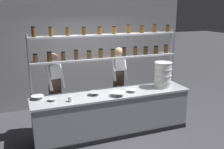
# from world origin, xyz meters

# --- Properties ---
(ground_plane) EXTENTS (40.00, 40.00, 0.00)m
(ground_plane) POSITION_xyz_m (0.00, 0.00, 0.00)
(ground_plane) COLOR #3D3D42
(back_wall) EXTENTS (5.79, 0.12, 3.14)m
(back_wall) POSITION_xyz_m (0.00, 2.06, 1.57)
(back_wall) COLOR #939399
(back_wall) RESTS_ON ground_plane
(prep_counter) EXTENTS (3.39, 0.76, 0.92)m
(prep_counter) POSITION_xyz_m (0.00, -0.00, 0.46)
(prep_counter) COLOR gray
(prep_counter) RESTS_ON ground_plane
(spice_shelf_unit) EXTENTS (3.27, 0.28, 2.32)m
(spice_shelf_unit) POSITION_xyz_m (0.02, 0.33, 1.82)
(spice_shelf_unit) COLOR #ADAFB5
(spice_shelf_unit) RESTS_ON ground_plane
(chef_left) EXTENTS (0.42, 0.35, 1.75)m
(chef_left) POSITION_xyz_m (-1.12, 0.57, 1.02)
(chef_left) COLOR black
(chef_left) RESTS_ON ground_plane
(chef_center) EXTENTS (0.37, 0.31, 1.76)m
(chef_center) POSITION_xyz_m (0.43, 0.71, 1.03)
(chef_center) COLOR black
(chef_center) RESTS_ON ground_plane
(container_stack) EXTENTS (0.40, 0.40, 0.57)m
(container_stack) POSITION_xyz_m (1.21, -0.01, 1.21)
(container_stack) COLOR white
(container_stack) RESTS_ON prep_counter
(prep_bowl_near_left) EXTENTS (0.21, 0.21, 0.06)m
(prep_bowl_near_left) POSITION_xyz_m (0.40, -0.09, 0.95)
(prep_bowl_near_left) COLOR white
(prep_bowl_near_left) RESTS_ON prep_counter
(prep_bowl_center_front) EXTENTS (0.17, 0.17, 0.05)m
(prep_bowl_center_front) POSITION_xyz_m (-1.26, -0.02, 0.94)
(prep_bowl_center_front) COLOR silver
(prep_bowl_center_front) RESTS_ON prep_counter
(prep_bowl_center_back) EXTENTS (0.25, 0.25, 0.07)m
(prep_bowl_center_back) POSITION_xyz_m (-0.39, 0.01, 0.95)
(prep_bowl_center_back) COLOR #B2B7BC
(prep_bowl_center_back) RESTS_ON prep_counter
(prep_bowl_near_right) EXTENTS (0.29, 0.29, 0.08)m
(prep_bowl_near_right) POSITION_xyz_m (0.04, -0.21, 0.96)
(prep_bowl_near_right) COLOR white
(prep_bowl_near_right) RESTS_ON prep_counter
(prep_bowl_far_left) EXTENTS (0.25, 0.25, 0.07)m
(prep_bowl_far_left) POSITION_xyz_m (-1.51, 0.19, 0.95)
(prep_bowl_far_left) COLOR white
(prep_bowl_far_left) RESTS_ON prep_counter
(serving_cup_front) EXTENTS (0.08, 0.08, 0.10)m
(serving_cup_front) POSITION_xyz_m (-0.94, -0.18, 0.97)
(serving_cup_front) COLOR silver
(serving_cup_front) RESTS_ON prep_counter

